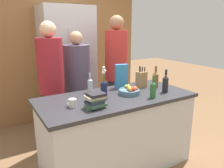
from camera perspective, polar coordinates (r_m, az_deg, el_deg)
name	(u,v)px	position (r m, az deg, el deg)	size (l,w,h in m)	color
ground_plane	(116,164)	(2.92, 1.11, -20.14)	(14.00, 14.00, 0.00)	brown
kitchen_island	(116,131)	(2.69, 1.16, -12.25)	(1.80, 0.83, 0.90)	silver
back_wall_wood	(62,48)	(4.12, -12.92, 9.27)	(3.00, 0.12, 2.60)	olive
refrigerator	(68,67)	(3.81, -11.44, 4.33)	(0.83, 0.62, 1.99)	#B7B7BC
fruit_bowl	(130,91)	(2.58, 4.65, -1.78)	(0.25, 0.25, 0.11)	slate
knife_block	(141,79)	(2.89, 7.68, 1.27)	(0.12, 0.10, 0.28)	#A87A4C
flower_vase	(104,88)	(2.37, -2.11, -0.98)	(0.07, 0.07, 0.37)	#191E4C
cereal_box	(121,76)	(2.83, 2.47, 2.08)	(0.17, 0.09, 0.31)	teal
coffee_mug	(72,103)	(2.20, -10.28, -4.89)	(0.09, 0.10, 0.08)	silver
book_stack	(95,100)	(2.14, -4.34, -4.31)	(0.20, 0.17, 0.15)	#3D6047
bottle_oil	(165,83)	(2.71, 13.78, 0.17)	(0.07, 0.07, 0.28)	black
bottle_vinegar	(90,85)	(2.65, -5.74, -0.18)	(0.06, 0.06, 0.24)	#B2BCC1
bottle_wine	(155,79)	(2.89, 11.26, 1.26)	(0.08, 0.08, 0.28)	brown
bottle_water	(153,89)	(2.47, 10.67, -1.27)	(0.07, 0.07, 0.26)	#286633
person_at_sink	(52,81)	(2.92, -15.52, 0.65)	(0.33, 0.33, 1.74)	#383842
person_in_blue	(78,81)	(3.22, -8.96, 0.71)	(0.38, 0.38, 1.61)	#383842
person_in_red_tee	(116,69)	(3.34, 1.14, 3.86)	(0.35, 0.35, 1.83)	#383842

